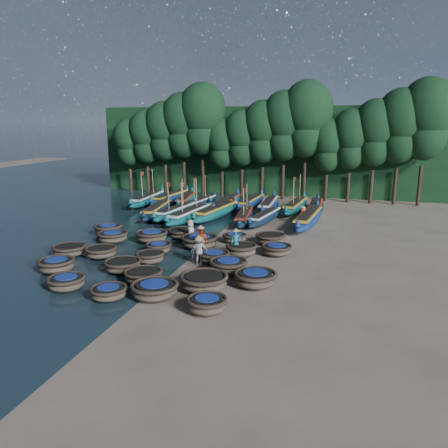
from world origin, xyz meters
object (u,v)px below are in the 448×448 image
(long_boat_7, at_px, (265,217))
(fisherman_1, at_px, (236,242))
(coracle_24, at_px, (270,238))
(coracle_12, at_px, (150,257))
(long_boat_4, at_px, (189,214))
(long_boat_11, at_px, (186,200))
(coracle_21, at_px, (152,236))
(long_boat_13, at_px, (227,204))
(coracle_4, at_px, (207,304))
(coracle_18, at_px, (241,249))
(long_boat_17, at_px, (316,208))
(long_boat_12, at_px, (200,203))
(fisherman_5, at_px, (210,205))
(coracle_22, at_px, (182,233))
(coracle_2, at_px, (109,292))
(coracle_11, at_px, (101,252))
(coracle_1, at_px, (66,282))
(coracle_20, at_px, (108,229))
(long_boat_15, at_px, (269,205))
(coracle_7, at_px, (143,275))
(fisherman_2, at_px, (201,239))
(fisherman_4, at_px, (199,250))
(coracle_17, at_px, (199,241))
(coracle_6, at_px, (123,265))
(fisherman_0, at_px, (191,231))
(long_boat_16, at_px, (296,206))
(coracle_13, at_px, (214,256))
(coracle_23, at_px, (235,238))
(coracle_5, at_px, (56,265))
(coracle_9, at_px, (255,278))
(coracle_16, at_px, (159,247))
(coracle_3, at_px, (155,290))
(coracle_14, at_px, (228,266))
(long_boat_10, at_px, (170,198))
(fisherman_6, at_px, (303,215))
(long_boat_9, at_px, (148,199))
(long_boat_5, at_px, (217,212))
(long_boat_8, at_px, (308,219))
(long_boat_14, at_px, (251,202))
(fisherman_3, at_px, (198,251))
(coracle_8, at_px, (204,281))

(long_boat_7, distance_m, fisherman_1, 9.70)
(coracle_24, relative_size, fisherman_1, 1.10)
(coracle_12, relative_size, long_boat_4, 0.23)
(long_boat_11, bearing_deg, long_boat_7, -42.03)
(coracle_21, relative_size, long_boat_13, 0.31)
(coracle_4, bearing_deg, fisherman_1, 95.77)
(coracle_18, bearing_deg, long_boat_17, 76.52)
(long_boat_12, height_order, fisherman_5, long_boat_12)
(coracle_22, distance_m, long_boat_7, 8.23)
(coracle_2, relative_size, coracle_11, 0.81)
(coracle_12, distance_m, coracle_22, 5.92)
(coracle_1, xyz_separation_m, coracle_20, (-3.68, 10.35, 0.04))
(long_boat_13, height_order, long_boat_15, long_boat_13)
(coracle_7, bearing_deg, coracle_12, 108.87)
(fisherman_2, height_order, fisherman_4, fisherman_2)
(coracle_7, distance_m, coracle_17, 6.99)
(coracle_6, bearing_deg, fisherman_0, 76.16)
(long_boat_16, bearing_deg, coracle_24, -85.67)
(coracle_13, height_order, coracle_21, coracle_21)
(coracle_12, relative_size, coracle_23, 0.89)
(coracle_2, height_order, fisherman_1, fisherman_1)
(coracle_5, xyz_separation_m, long_boat_11, (-0.26, 21.39, 0.07))
(long_boat_13, bearing_deg, long_boat_15, 10.66)
(coracle_6, xyz_separation_m, coracle_9, (7.75, -0.19, 0.07))
(coracle_16, xyz_separation_m, coracle_22, (0.09, 3.92, 0.01))
(coracle_3, bearing_deg, coracle_16, 112.69)
(long_boat_12, xyz_separation_m, fisherman_0, (3.58, -12.46, 0.38))
(coracle_11, height_order, coracle_14, coracle_14)
(long_boat_10, height_order, fisherman_4, fisherman_4)
(coracle_7, bearing_deg, fisherman_6, 66.69)
(long_boat_9, bearing_deg, coracle_6, -70.39)
(long_boat_5, bearing_deg, long_boat_4, -128.76)
(coracle_4, distance_m, long_boat_11, 26.20)
(coracle_1, distance_m, long_boat_16, 24.68)
(coracle_6, bearing_deg, coracle_5, -162.70)
(long_boat_11, bearing_deg, long_boat_8, -34.39)
(coracle_7, bearing_deg, long_boat_5, 92.91)
(coracle_3, relative_size, long_boat_13, 0.29)
(coracle_13, xyz_separation_m, long_boat_14, (-1.58, 17.57, 0.15))
(coracle_1, bearing_deg, fisherman_1, 49.09)
(long_boat_5, relative_size, long_boat_14, 1.09)
(coracle_22, height_order, long_boat_12, long_boat_12)
(coracle_5, xyz_separation_m, fisherman_3, (7.28, 3.59, 0.37))
(fisherman_1, bearing_deg, coracle_5, -150.47)
(long_boat_16, bearing_deg, coracle_8, -89.65)
(long_boat_17, bearing_deg, fisherman_1, -105.60)
(coracle_24, xyz_separation_m, long_boat_9, (-14.70, 11.26, 0.14))
(coracle_23, bearing_deg, coracle_16, -137.34)
(coracle_1, relative_size, long_boat_17, 0.27)
(long_boat_12, relative_size, fisherman_4, 3.86)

